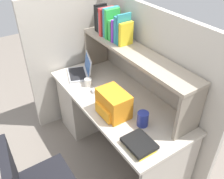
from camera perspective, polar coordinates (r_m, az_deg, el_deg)
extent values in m
plane|color=slate|center=(2.90, 0.85, -13.54)|extent=(8.00, 8.00, 0.00)
cube|color=beige|center=(2.40, 0.99, -2.25)|extent=(1.60, 0.70, 0.03)
cube|color=#B6AD9F|center=(3.00, -5.03, -2.44)|extent=(0.40, 0.64, 0.70)
cube|color=#BCB5A8|center=(2.57, 8.03, 1.70)|extent=(1.84, 0.05, 1.55)
cube|color=#BCB5A8|center=(2.98, -9.14, 6.69)|extent=(0.05, 1.06, 1.55)
cube|color=gray|center=(2.89, -3.61, 9.77)|extent=(0.03, 0.28, 0.42)
cube|color=gray|center=(1.99, 17.52, -5.29)|extent=(0.03, 0.28, 0.42)
cube|color=gray|center=(2.27, 5.33, 8.55)|extent=(1.44, 0.28, 0.03)
cube|color=black|center=(2.67, -2.66, 16.36)|extent=(0.03, 0.14, 0.27)
cube|color=black|center=(2.64, -2.31, 15.93)|extent=(0.04, 0.13, 0.25)
cube|color=black|center=(2.62, -1.78, 15.79)|extent=(0.02, 0.16, 0.26)
cube|color=teal|center=(2.59, -1.68, 15.19)|extent=(0.03, 0.14, 0.22)
cube|color=red|center=(2.55, -1.18, 15.50)|extent=(0.04, 0.17, 0.28)
cube|color=teal|center=(2.51, -0.23, 15.35)|extent=(0.04, 0.17, 0.29)
cube|color=green|center=(2.47, 0.08, 14.97)|extent=(0.03, 0.16, 0.29)
cube|color=green|center=(2.45, 1.08, 13.78)|extent=(0.04, 0.18, 0.20)
cube|color=purple|center=(2.41, 1.69, 13.62)|extent=(0.03, 0.17, 0.22)
cube|color=teal|center=(2.37, 2.14, 13.76)|extent=(0.04, 0.15, 0.26)
cube|color=teal|center=(2.33, 2.73, 13.76)|extent=(0.02, 0.15, 0.29)
cube|color=yellow|center=(2.32, 3.25, 12.69)|extent=(0.04, 0.14, 0.22)
cube|color=#B7BABF|center=(2.76, -7.83, 3.50)|extent=(0.37, 0.31, 0.02)
cube|color=black|center=(2.76, -8.06, 3.67)|extent=(0.31, 0.25, 0.00)
cube|color=#B7BABF|center=(2.72, -5.59, 5.80)|extent=(0.31, 0.14, 0.20)
cube|color=#3F72CC|center=(2.72, -5.73, 5.79)|extent=(0.27, 0.12, 0.17)
cube|color=orange|center=(2.15, 0.38, -3.19)|extent=(0.30, 0.20, 0.23)
cube|color=#FFA123|center=(2.14, -1.97, -5.24)|extent=(0.22, 0.04, 0.10)
cube|color=silver|center=(2.48, -3.53, -0.14)|extent=(0.08, 0.11, 0.03)
cylinder|color=white|center=(2.56, -5.53, 1.67)|extent=(0.08, 0.08, 0.08)
cylinder|color=navy|center=(2.08, 7.13, -6.77)|extent=(0.10, 0.10, 0.13)
cube|color=yellow|center=(1.94, 6.31, -12.99)|extent=(0.21, 0.16, 0.02)
cube|color=black|center=(1.93, 6.32, -12.23)|extent=(0.24, 0.20, 0.03)
cube|color=black|center=(1.93, -22.25, -18.13)|extent=(0.40, 0.11, 0.44)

